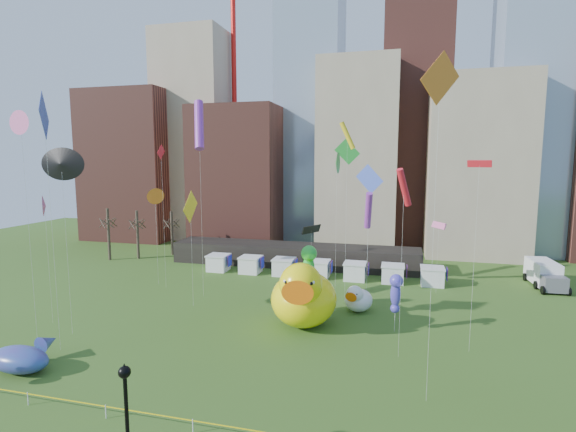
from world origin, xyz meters
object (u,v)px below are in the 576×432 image
(small_duck, at_px, (358,299))
(whale_inflatable, at_px, (21,358))
(seahorse_green, at_px, (308,265))
(big_duck, at_px, (303,296))
(lamppost, at_px, (126,408))
(box_truck, at_px, (544,274))
(seahorse_purple, at_px, (396,290))

(small_duck, relative_size, whale_inflatable, 0.66)
(seahorse_green, relative_size, whale_inflatable, 1.19)
(big_duck, relative_size, seahorse_green, 1.17)
(lamppost, distance_m, box_truck, 53.31)
(small_duck, distance_m, lamppost, 29.06)
(big_duck, height_order, seahorse_green, seahorse_green)
(big_duck, xyz_separation_m, lamppost, (-4.37, -21.88, 0.59))
(big_duck, relative_size, small_duck, 2.09)
(lamppost, height_order, box_truck, lamppost)
(whale_inflatable, xyz_separation_m, box_truck, (46.34, 35.16, 0.62))
(seahorse_green, xyz_separation_m, lamppost, (-4.53, -23.50, -2.12))
(lamppost, relative_size, box_truck, 0.79)
(big_duck, height_order, whale_inflatable, big_duck)
(seahorse_purple, relative_size, lamppost, 0.93)
(big_duck, distance_m, whale_inflatable, 23.89)
(small_duck, height_order, seahorse_green, seahorse_green)
(small_duck, distance_m, seahorse_green, 7.53)
(box_truck, bearing_deg, lamppost, -129.93)
(big_duck, height_order, box_truck, big_duck)
(seahorse_green, bearing_deg, box_truck, 11.37)
(big_duck, xyz_separation_m, whale_inflatable, (-19.17, -14.10, -2.10))
(whale_inflatable, height_order, lamppost, lamppost)
(seahorse_purple, bearing_deg, small_duck, 117.22)
(seahorse_green, distance_m, box_truck, 33.53)
(lamppost, bearing_deg, small_duck, 71.63)
(seahorse_purple, xyz_separation_m, lamppost, (-13.05, -22.78, -0.36))
(seahorse_green, distance_m, lamppost, 24.03)
(small_duck, xyz_separation_m, box_truck, (22.40, 15.44, 0.24))
(box_truck, bearing_deg, big_duck, -145.85)
(big_duck, distance_m, box_truck, 34.41)
(seahorse_green, distance_m, seahorse_purple, 8.72)
(whale_inflatable, relative_size, lamppost, 1.08)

